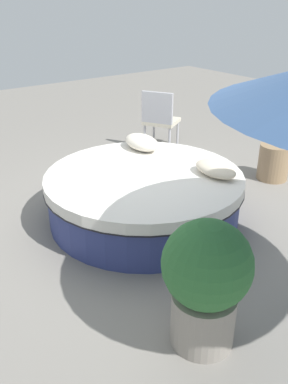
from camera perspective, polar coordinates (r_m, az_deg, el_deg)
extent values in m
plane|color=gray|center=(4.85, 0.00, -3.59)|extent=(16.00, 16.00, 0.00)
cylinder|color=navy|center=(4.75, 0.00, -1.31)|extent=(2.17, 2.17, 0.44)
cylinder|color=black|center=(4.65, 0.00, 1.08)|extent=(2.24, 2.24, 0.02)
cylinder|color=silver|center=(4.63, 0.00, 1.80)|extent=(2.23, 2.23, 0.13)
ellipsoid|color=beige|center=(4.60, 9.89, 3.17)|extent=(0.54, 0.31, 0.15)
ellipsoid|color=silver|center=(5.32, -0.32, 6.93)|extent=(0.56, 0.33, 0.19)
cylinder|color=#B7B7BC|center=(7.33, 1.39, 8.61)|extent=(0.04, 0.04, 0.42)
cylinder|color=#B7B7BC|center=(7.19, 4.68, 8.18)|extent=(0.04, 0.04, 0.42)
cylinder|color=#B7B7BC|center=(6.96, 0.11, 7.66)|extent=(0.04, 0.04, 0.42)
cylinder|color=#B7B7BC|center=(6.81, 3.55, 7.20)|extent=(0.04, 0.04, 0.42)
cube|color=beige|center=(7.00, 2.47, 9.80)|extent=(0.70, 0.69, 0.06)
cube|color=#B7B7BC|center=(6.73, 1.84, 11.61)|extent=(0.48, 0.32, 0.50)
cylinder|color=gray|center=(3.22, 8.15, -16.94)|extent=(0.48, 0.48, 0.42)
sphere|color=#2D6633|center=(2.92, 8.76, -9.90)|extent=(0.65, 0.65, 0.65)
cylinder|color=#997A56|center=(6.06, 17.56, 4.00)|extent=(0.43, 0.43, 0.50)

